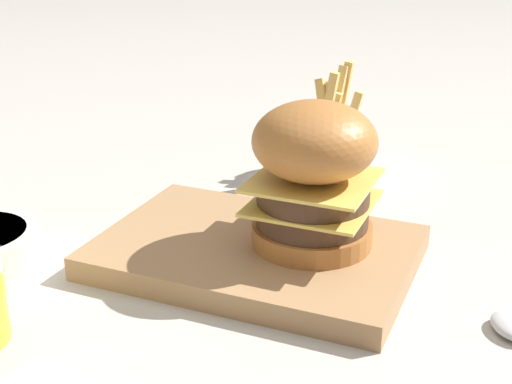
# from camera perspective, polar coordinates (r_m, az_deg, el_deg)

# --- Properties ---
(ground_plane) EXTENTS (6.00, 6.00, 0.00)m
(ground_plane) POSITION_cam_1_polar(r_m,az_deg,el_deg) (0.64, 3.70, -7.79)
(ground_plane) COLOR #B7B2A8
(serving_board) EXTENTS (0.29, 0.20, 0.02)m
(serving_board) POSITION_cam_1_polar(r_m,az_deg,el_deg) (0.68, 0.00, -4.83)
(serving_board) COLOR #A37A51
(serving_board) RESTS_ON ground_plane
(burger) EXTENTS (0.11, 0.11, 0.14)m
(burger) POSITION_cam_1_polar(r_m,az_deg,el_deg) (0.64, 4.63, 1.47)
(burger) COLOR #AD6B33
(burger) RESTS_ON serving_board
(fries_basket) EXTENTS (0.10, 0.10, 0.14)m
(fries_basket) POSITION_cam_1_polar(r_m,az_deg,el_deg) (0.89, 6.16, 3.80)
(fries_basket) COLOR #B7B7BC
(fries_basket) RESTS_ON ground_plane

